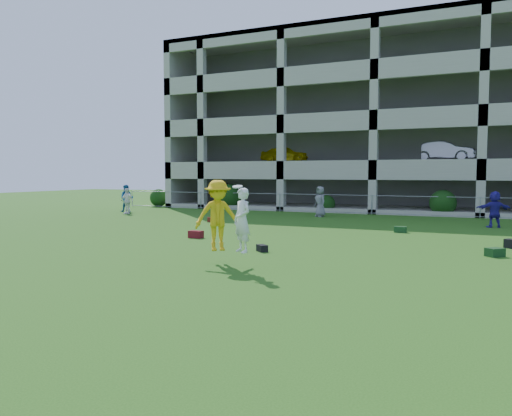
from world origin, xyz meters
The scene contains 14 objects.
ground centered at (0.00, 0.00, 0.00)m, with size 100.00×100.00×0.00m, color #235114.
bystander_a centered at (-14.79, 14.42, 0.88)m, with size 0.86×0.67×1.76m, color #225A9C.
bystander_b centered at (-13.84, 13.24, 0.79)m, with size 0.92×0.38×1.58m, color white.
bystander_c centered at (-2.39, 16.18, 0.88)m, with size 0.86×0.56×1.75m, color slate.
bystander_d centered at (6.61, 14.04, 0.84)m, with size 1.56×0.50×1.69m, color #2E219A.
bag_red_a centered at (-3.99, 5.13, 0.14)m, with size 0.55×0.30×0.28m, color #520E19.
bag_black_b centered at (-0.30, 3.11, 0.11)m, with size 0.40×0.25×0.22m, color black.
bag_green_c centered at (6.46, 5.13, 0.13)m, with size 0.50×0.35×0.26m, color #163714.
bag_red_f centered at (-6.55, 10.93, 0.12)m, with size 0.45×0.28×0.24m, color #5E1014.
bag_green_g centered at (2.95, 10.27, 0.12)m, with size 0.50×0.30×0.25m, color #153A1D.
frisbee_contest centered at (-0.39, 0.59, 1.33)m, with size 2.17×1.70×1.96m.
parking_garage centered at (-0.01, 27.70, 6.01)m, with size 30.00×14.00×12.00m.
fence centered at (0.00, 19.00, 0.61)m, with size 36.06×0.06×1.20m.
shrub_row centered at (4.59, 19.70, 1.51)m, with size 34.38×2.52×3.50m.
Camera 1 is at (6.05, -11.36, 2.50)m, focal length 35.00 mm.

